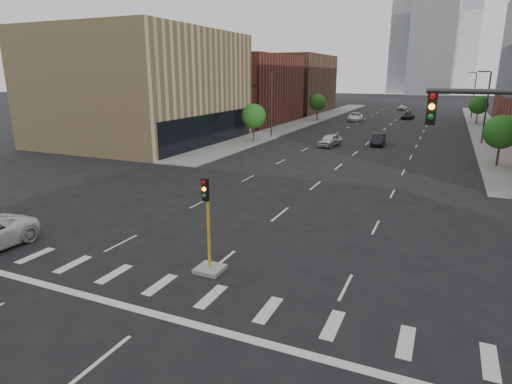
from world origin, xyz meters
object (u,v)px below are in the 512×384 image
Objects in this scene: car_near_left at (330,140)px; car_far_left at (355,117)px; car_distant at (402,108)px; median_traffic_signal at (209,252)px; car_mid_right at (378,140)px; car_deep_right at (408,116)px.

car_far_left reaches higher than car_near_left.
car_near_left is at bearing -83.14° from car_distant.
median_traffic_signal is 0.76× the size of car_far_left.
car_far_left reaches higher than car_mid_right.
car_near_left is 31.30m from car_far_left.
car_far_left is 1.47× the size of car_distant.
car_mid_right is 0.94× the size of car_deep_right.
car_near_left is at bearing 96.08° from median_traffic_signal.
car_distant is (-3.27, 22.54, -0.02)m from car_deep_right.
median_traffic_signal is 36.89m from car_near_left.
car_distant is (2.54, 61.61, -0.09)m from car_near_left.
median_traffic_signal reaches higher than car_far_left.
car_distant is at bearing 90.80° from median_traffic_signal.
car_near_left is 0.94× the size of car_deep_right.
car_mid_right is at bearing -81.48° from car_far_left.
car_deep_right is (1.90, 75.75, -0.29)m from median_traffic_signal.
car_near_left is at bearing -152.79° from car_mid_right.
median_traffic_signal is 0.94× the size of car_deep_right.
car_deep_right is at bearing 85.97° from car_mid_right.
car_mid_right is 58.49m from car_distant.
car_deep_right is at bearing 33.62° from car_far_left.
car_far_left is at bearing -91.12° from car_distant.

